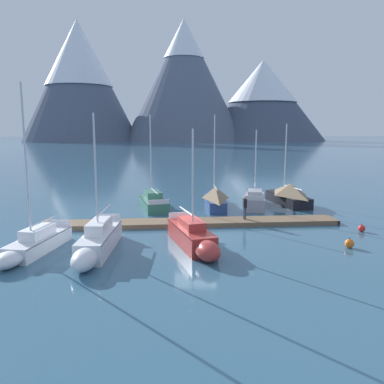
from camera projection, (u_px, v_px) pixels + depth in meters
The scene contains 15 objects.
ground_plane at pixel (195, 241), 23.36m from camera, with size 700.00×700.00×0.00m, color #335B75.
mountain_west_summit at pixel (79, 77), 218.96m from camera, with size 66.16×66.16×67.06m.
mountain_central_massif at pixel (184, 79), 223.65m from camera, with size 69.77×69.77×68.72m.
mountain_shoulder_ridge at pixel (262, 98), 236.40m from camera, with size 75.88×75.88×47.98m.
dock at pixel (193, 223), 27.29m from camera, with size 20.60×3.16×0.30m.
sailboat_nearest_berth at pixel (34, 243), 20.87m from camera, with size 2.47×6.38×8.97m.
sailboat_second_berth at pixel (97, 241), 20.82m from camera, with size 1.61×7.22×7.47m.
sailboat_mid_dock_port at pixel (153, 201), 33.14m from camera, with size 3.03×6.32×7.86m.
sailboat_mid_dock_starboard at pixel (194, 237), 21.79m from camera, with size 3.03×6.50×6.67m.
sailboat_far_berth at pixel (215, 197), 33.55m from camera, with size 1.66×7.79×7.87m.
sailboat_outer_slip at pixel (255, 199), 33.65m from camera, with size 2.63×6.14×6.60m.
sailboat_end_of_dock at pixel (288, 194), 34.63m from camera, with size 3.02×6.75×7.12m.
person_on_dock at pixel (245, 206), 27.50m from camera, with size 0.25×0.59×1.69m.
mooring_buoy_channel_marker at pixel (349, 244), 21.88m from camera, with size 0.52×0.52×0.60m.
mooring_buoy_inner_mooring at pixel (362, 228), 25.33m from camera, with size 0.46×0.46×0.54m.
Camera 1 is at (-0.93, -22.58, 6.62)m, focal length 36.32 mm.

